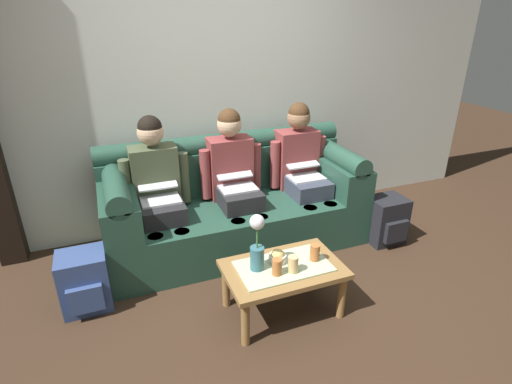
{
  "coord_description": "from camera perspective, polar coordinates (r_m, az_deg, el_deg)",
  "views": [
    {
      "loc": [
        -1.01,
        -1.93,
        1.97
      ],
      "look_at": [
        0.07,
        0.81,
        0.64
      ],
      "focal_mm": 28.21,
      "sensor_mm": 36.0,
      "label": 1
    }
  ],
  "objects": [
    {
      "name": "snack_bowl",
      "position": [
        2.79,
        3.08,
        -9.19
      ],
      "size": [
        0.12,
        0.12,
        0.1
      ],
      "color": "silver",
      "rests_on": "coffee_table"
    },
    {
      "name": "person_right",
      "position": [
        3.75,
        6.46,
        3.78
      ],
      "size": [
        0.56,
        0.67,
        1.22
      ],
      "color": "#383D4C",
      "rests_on": "ground_plane"
    },
    {
      "name": "backpack_left",
      "position": [
        3.15,
        -23.12,
        -11.65
      ],
      "size": [
        0.33,
        0.32,
        0.43
      ],
      "color": "#33477A",
      "rests_on": "ground_plane"
    },
    {
      "name": "ground_plane",
      "position": [
        2.93,
        4.81,
        -17.86
      ],
      "size": [
        14.0,
        14.0,
        0.0
      ],
      "primitive_type": "plane",
      "color": "#382619"
    },
    {
      "name": "cup_far_center",
      "position": [
        2.67,
        2.99,
        -10.55
      ],
      "size": [
        0.07,
        0.07,
        0.11
      ],
      "primitive_type": "cylinder",
      "color": "#B26633",
      "rests_on": "coffee_table"
    },
    {
      "name": "backpack_right",
      "position": [
        3.87,
        17.97,
        -3.84
      ],
      "size": [
        0.32,
        0.32,
        0.43
      ],
      "color": "black",
      "rests_on": "ground_plane"
    },
    {
      "name": "cup_near_right",
      "position": [
        2.7,
        5.28,
        -10.15
      ],
      "size": [
        0.07,
        0.07,
        0.12
      ],
      "primitive_type": "cylinder",
      "color": "#DBB77A",
      "rests_on": "coffee_table"
    },
    {
      "name": "cup_near_left",
      "position": [
        2.83,
        8.35,
        -8.47
      ],
      "size": [
        0.07,
        0.07,
        0.12
      ],
      "primitive_type": "cylinder",
      "color": "#B26633",
      "rests_on": "coffee_table"
    },
    {
      "name": "person_middle",
      "position": [
        3.51,
        -3.14,
        2.42
      ],
      "size": [
        0.56,
        0.67,
        1.22
      ],
      "color": "#232326",
      "rests_on": "ground_plane"
    },
    {
      "name": "coffee_table",
      "position": [
        2.82,
        3.88,
        -11.41
      ],
      "size": [
        0.81,
        0.51,
        0.38
      ],
      "color": "olive",
      "rests_on": "ground_plane"
    },
    {
      "name": "flower_vase",
      "position": [
        2.64,
        0.16,
        -7.42
      ],
      "size": [
        0.1,
        0.1,
        0.4
      ],
      "color": "#336672",
      "rests_on": "coffee_table"
    },
    {
      "name": "person_left",
      "position": [
        3.38,
        -13.78,
        0.83
      ],
      "size": [
        0.56,
        0.67,
        1.22
      ],
      "color": "#232326",
      "rests_on": "ground_plane"
    },
    {
      "name": "couch",
      "position": [
        3.63,
        -3.06,
        -1.78
      ],
      "size": [
        2.24,
        0.88,
        0.96
      ],
      "color": "#234738",
      "rests_on": "ground_plane"
    },
    {
      "name": "back_wall_patterned",
      "position": [
        3.8,
        -6.1,
        16.42
      ],
      "size": [
        6.0,
        0.12,
        2.9
      ],
      "primitive_type": "cube",
      "color": "silver",
      "rests_on": "ground_plane"
    }
  ]
}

